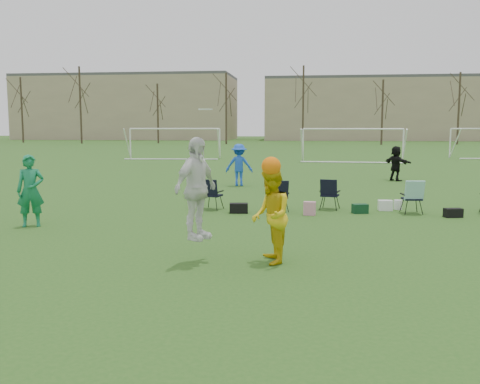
# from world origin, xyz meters

# --- Properties ---
(ground) EXTENTS (260.00, 260.00, 0.00)m
(ground) POSITION_xyz_m (0.00, 0.00, 0.00)
(ground) COLOR #29571B
(ground) RESTS_ON ground
(fielder_green_near) EXTENTS (0.81, 0.68, 1.88)m
(fielder_green_near) POSITION_xyz_m (-6.47, 4.49, 0.94)
(fielder_green_near) COLOR #157A4D
(fielder_green_near) RESTS_ON ground
(fielder_blue) EXTENTS (1.21, 0.72, 1.84)m
(fielder_blue) POSITION_xyz_m (-2.28, 14.69, 0.92)
(fielder_blue) COLOR blue
(fielder_blue) RESTS_ON ground
(fielder_black) EXTENTS (1.34, 1.54, 1.68)m
(fielder_black) POSITION_xyz_m (4.91, 17.78, 0.84)
(fielder_black) COLOR black
(fielder_black) RESTS_ON ground
(center_contest) EXTENTS (2.31, 1.27, 2.94)m
(center_contest) POSITION_xyz_m (-0.67, 1.43, 1.18)
(center_contest) COLOR white
(center_contest) RESTS_ON ground
(sideline_setup) EXTENTS (9.13, 1.71, 1.80)m
(sideline_setup) POSITION_xyz_m (2.54, 8.03, 0.54)
(sideline_setup) COLOR #0F3714
(sideline_setup) RESTS_ON ground
(goal_left) EXTENTS (7.39, 0.76, 2.46)m
(goal_left) POSITION_xyz_m (-10.00, 34.00, 1.92)
(goal_left) COLOR white
(goal_left) RESTS_ON ground
(goal_mid) EXTENTS (7.40, 0.63, 2.46)m
(goal_mid) POSITION_xyz_m (4.00, 32.00, 1.92)
(goal_mid) COLOR white
(goal_mid) RESTS_ON ground
(tree_line) EXTENTS (110.28, 3.28, 11.40)m
(tree_line) POSITION_xyz_m (0.24, 69.85, 5.09)
(tree_line) COLOR #382B21
(tree_line) RESTS_ON ground
(building_row) EXTENTS (126.00, 16.00, 13.00)m
(building_row) POSITION_xyz_m (6.73, 96.00, 5.99)
(building_row) COLOR tan
(building_row) RESTS_ON ground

